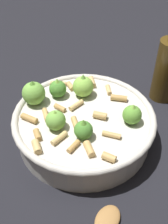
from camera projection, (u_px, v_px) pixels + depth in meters
name	position (u px, v px, depth m)	size (l,w,h in m)	color
ground_plane	(84.00, 137.00, 0.56)	(2.40, 2.40, 0.00)	black
cooking_pan	(83.00, 123.00, 0.53)	(0.28, 0.28, 0.11)	beige
olive_oil_bottle	(167.00, 68.00, 0.60)	(0.06, 0.06, 0.20)	#4C3814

